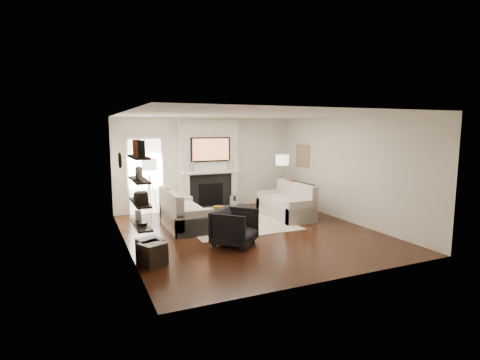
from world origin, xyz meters
name	(u,v)px	position (x,y,z in m)	size (l,w,h in m)	color
room_envelope	(251,175)	(0.00, 0.00, 1.35)	(6.00, 6.00, 6.00)	black
chimney_breast	(209,164)	(0.00, 2.88, 1.35)	(1.80, 0.25, 2.70)	silver
fireplace_surround	(211,192)	(0.00, 2.74, 0.52)	(1.30, 0.02, 1.04)	black
firebox	(211,194)	(0.00, 2.73, 0.45)	(0.75, 0.02, 0.65)	black
mantel_pilaster_l	(187,193)	(-0.72, 2.71, 0.55)	(0.12, 0.08, 1.10)	white
mantel_pilaster_r	(234,190)	(0.72, 2.71, 0.55)	(0.12, 0.08, 1.10)	white
mantel_shelf	(211,172)	(0.00, 2.69, 1.12)	(1.70, 0.18, 0.07)	white
tv_body	(211,149)	(0.00, 2.71, 1.78)	(1.20, 0.06, 0.70)	black
tv_screen	(211,149)	(0.00, 2.68, 1.78)	(1.10, 0.01, 0.62)	#BF723F
candlestick_l_tall	(193,166)	(-0.55, 2.70, 1.30)	(0.04, 0.04, 0.30)	silver
candlestick_l_short	(188,168)	(-0.68, 2.70, 1.27)	(0.04, 0.04, 0.24)	silver
candlestick_r_tall	(228,165)	(0.55, 2.70, 1.30)	(0.04, 0.04, 0.30)	silver
candlestick_r_short	(232,166)	(0.68, 2.70, 1.27)	(0.04, 0.04, 0.24)	silver
hallway_panel	(145,177)	(-1.85, 2.98, 1.05)	(0.90, 0.02, 2.10)	white
door_trim_l	(128,178)	(-2.33, 2.96, 1.05)	(0.06, 0.06, 2.16)	white
door_trim_r	(163,176)	(-1.37, 2.96, 1.05)	(0.06, 0.06, 2.16)	white
door_trim_top	(144,138)	(-1.85, 2.96, 2.13)	(1.02, 0.06, 0.06)	white
rug	(240,225)	(0.03, 0.68, 0.01)	(2.60, 2.00, 0.01)	beige
loveseat_left_base	(185,219)	(-1.27, 1.03, 0.21)	(0.85, 1.80, 0.42)	beige
loveseat_left_back	(171,208)	(-1.61, 1.03, 0.53)	(0.18, 1.80, 0.80)	beige
loveseat_left_arm_n	(195,223)	(-1.27, 0.22, 0.30)	(0.85, 0.18, 0.60)	beige
loveseat_left_arm_s	(176,209)	(-1.27, 1.84, 0.30)	(0.85, 0.18, 0.60)	beige
loveseat_left_cushion	(187,208)	(-1.22, 1.03, 0.47)	(0.63, 1.44, 0.10)	beige
pillow_left_orange	(168,197)	(-1.61, 1.33, 0.73)	(0.10, 0.42, 0.42)	#973912
pillow_left_charcoal	(174,202)	(-1.61, 0.73, 0.72)	(0.10, 0.40, 0.40)	black
loveseat_right_base	(285,209)	(1.51, 0.99, 0.21)	(0.85, 1.80, 0.42)	beige
loveseat_right_back	(296,197)	(1.84, 0.99, 0.53)	(0.18, 1.80, 0.80)	beige
loveseat_right_arm_n	(302,212)	(1.51, 0.18, 0.30)	(0.85, 0.18, 0.60)	beige
loveseat_right_arm_s	(271,201)	(1.51, 1.80, 0.30)	(0.85, 0.18, 0.60)	beige
loveseat_right_cushion	(284,200)	(1.46, 0.99, 0.47)	(0.63, 1.44, 0.10)	beige
pillow_right_orange	(290,188)	(1.84, 1.29, 0.73)	(0.10, 0.42, 0.42)	#973912
pillow_right_charcoal	(302,192)	(1.84, 0.69, 0.72)	(0.10, 0.40, 0.40)	black
coffee_table	(228,208)	(-0.17, 0.97, 0.40)	(1.10, 0.55, 0.04)	black
coffee_leg_nw	(212,220)	(-0.67, 0.75, 0.19)	(0.02, 0.02, 0.38)	silver
coffee_leg_ne	(249,216)	(0.33, 0.75, 0.19)	(0.02, 0.02, 0.38)	silver
coffee_leg_sw	(206,216)	(-0.67, 1.19, 0.19)	(0.02, 0.02, 0.38)	silver
coffee_leg_se	(242,213)	(0.33, 1.19, 0.19)	(0.02, 0.02, 0.38)	silver
hurricane_glass	(233,201)	(-0.02, 0.97, 0.56)	(0.17, 0.17, 0.29)	white
hurricane_candle	(233,204)	(-0.02, 0.97, 0.50)	(0.09, 0.09, 0.14)	white
copper_bowl	(218,207)	(-0.42, 0.97, 0.45)	(0.26, 0.26, 0.04)	orange
armchair	(235,226)	(-0.69, -0.70, 0.41)	(0.79, 0.74, 0.82)	black
lamp_left_post	(150,196)	(-1.85, 2.33, 0.60)	(0.02, 0.02, 1.20)	silver
lamp_left_shade	(149,164)	(-1.85, 2.33, 1.45)	(0.40, 0.40, 0.30)	white
lamp_left_leg_a	(154,196)	(-1.74, 2.33, 0.60)	(0.02, 0.02, 1.25)	silver
lamp_left_leg_b	(147,196)	(-1.91, 2.42, 0.60)	(0.02, 0.02, 1.25)	silver
lamp_left_leg_c	(149,197)	(-1.91, 2.23, 0.60)	(0.02, 0.02, 1.25)	silver
lamp_right_post	(282,188)	(2.05, 2.11, 0.60)	(0.02, 0.02, 1.20)	silver
lamp_right_shade	(282,160)	(2.05, 2.11, 1.45)	(0.40, 0.40, 0.30)	white
lamp_right_leg_a	(285,188)	(2.16, 2.11, 0.60)	(0.02, 0.02, 1.25)	silver
lamp_right_leg_b	(279,188)	(2.00, 2.20, 0.60)	(0.02, 0.02, 1.25)	silver
lamp_right_leg_c	(282,189)	(1.99, 2.01, 0.60)	(0.02, 0.02, 1.25)	silver
console_top	(299,183)	(2.57, 1.97, 0.73)	(0.35, 1.20, 0.04)	black
console_leg_n	(309,198)	(2.57, 1.42, 0.35)	(0.30, 0.04, 0.71)	black
console_leg_s	(289,193)	(2.57, 2.52, 0.35)	(0.30, 0.04, 0.71)	black
wall_art	(303,156)	(2.73, 2.05, 1.55)	(0.03, 0.70, 0.70)	#9B794D
shelf_bottom	(141,225)	(-2.62, -1.00, 0.70)	(0.25, 1.00, 0.04)	black
shelf_lower	(140,203)	(-2.62, -1.00, 1.10)	(0.25, 1.00, 0.04)	black
shelf_upper	(139,180)	(-2.62, -1.00, 1.50)	(0.25, 1.00, 0.04)	black
shelf_top	(139,157)	(-2.62, -1.00, 1.90)	(0.25, 1.00, 0.04)	black
decor_magfile_a	(141,149)	(-2.62, -1.30, 2.06)	(0.12, 0.10, 0.28)	black
decor_magfile_b	(136,147)	(-2.62, -0.80, 2.06)	(0.12, 0.10, 0.28)	#973912
decor_frame_a	(140,173)	(-2.62, -1.09, 1.63)	(0.04, 0.30, 0.22)	white
decor_frame_b	(137,172)	(-2.62, -0.77, 1.61)	(0.04, 0.22, 0.18)	black
decor_wine_rack	(142,198)	(-2.62, -1.18, 1.22)	(0.18, 0.25, 0.20)	black
decor_box_small	(138,196)	(-2.62, -0.79, 1.18)	(0.15, 0.12, 0.12)	black
decor_books	(142,224)	(-2.62, -1.09, 0.74)	(0.14, 0.20, 0.05)	black
decor_box_tall	(138,215)	(-2.62, -0.70, 0.81)	(0.10, 0.10, 0.18)	white
clock_rim	(120,160)	(-2.73, 0.90, 1.70)	(0.34, 0.34, 0.04)	black
clock_face	(121,160)	(-2.71, 0.90, 1.70)	(0.29, 0.29, 0.01)	white
ottoman_near	(150,250)	(-2.47, -0.92, 0.20)	(0.40, 0.40, 0.40)	black
ottoman_far	(152,254)	(-2.47, -1.17, 0.20)	(0.40, 0.40, 0.40)	black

